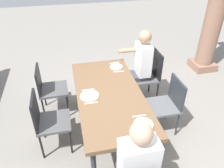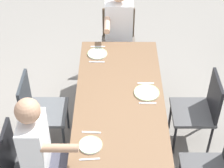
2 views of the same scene
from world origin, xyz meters
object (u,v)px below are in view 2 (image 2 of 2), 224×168
Objects in this scene: dining_table at (120,99)px; diner_woman_green at (43,154)px; diner_man_white at (118,35)px; plate_0 at (90,145)px; plate_2 at (97,54)px; chair_mid_north at (38,108)px; chair_head_east at (118,39)px; chair_west_north at (23,166)px; plate_1 at (147,92)px; chair_mid_south at (201,108)px.

diner_woman_green reaches higher than dining_table.
diner_man_white is at bearing 0.14° from dining_table.
diner_woman_green is at bearing 97.02° from plate_0.
plate_0 is at bearing 179.54° from plate_2.
chair_head_east is (1.29, -0.86, 0.03)m from chair_mid_north.
chair_west_north is 2.24m from chair_head_east.
plate_1 is at bearing -142.13° from plate_2.
plate_0 is 0.86m from plate_1.
diner_man_white is (1.88, -0.86, 0.17)m from chair_west_north.
diner_man_white is (1.10, -0.85, 0.21)m from chair_mid_north.
diner_man_white reaches higher than plate_2.
plate_1 reaches higher than dining_table.
chair_mid_south is 0.99× the size of chair_head_east.
plate_2 is at bearing 20.01° from dining_table.
plate_0 reaches higher than dining_table.
chair_mid_north is at bearing 13.88° from diner_woman_green.
dining_table is 1.13m from chair_west_north.
chair_west_north is 0.26m from diner_woman_green.
diner_man_white is (1.10, 0.86, 0.20)m from chair_mid_south.
plate_2 reaches higher than dining_table.
chair_mid_south is 0.67× the size of diner_woman_green.
dining_table is 9.03× the size of plate_0.
chair_mid_north is 4.19× the size of plate_0.
plate_0 is at bearing 172.06° from diner_man_white.
chair_mid_north is 0.98m from plate_0.
plate_0 is (-0.67, 0.26, 0.07)m from dining_table.
chair_mid_north is 3.36× the size of plate_1.
chair_head_east is at bearing 33.65° from chair_mid_south.
chair_head_east is at bearing -0.87° from diner_man_white.
plate_2 is at bearing 60.83° from chair_mid_south.
diner_woman_green is (-2.07, 0.66, 0.18)m from chair_head_east.
chair_mid_south is at bearing -85.42° from plate_1.
plate_1 is at bearing -57.09° from chair_west_north.
plate_2 is at bearing -23.74° from chair_west_north.
plate_0 and plate_2 have the same top height.
dining_table is 1.99× the size of chair_west_north.
dining_table is 2.06× the size of chair_head_east.
chair_mid_north reaches higher than plate_2.
diner_man_white is at bearing -19.35° from diner_woman_green.
diner_man_white is at bearing -26.95° from plate_2.
chair_mid_south is 1.55m from chair_head_east.
chair_mid_north is 0.96× the size of chair_head_east.
diner_man_white reaches higher than plate_0.
diner_woman_green reaches higher than plate_2.
diner_man_white is (-0.19, 0.00, 0.18)m from chair_head_east.
chair_mid_north is 0.83m from diner_woman_green.
chair_head_east is 0.68× the size of diner_man_white.
chair_mid_north is 0.97× the size of chair_mid_south.
chair_mid_north is 1.55m from chair_head_east.
chair_west_north is 1.04× the size of chair_head_east.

